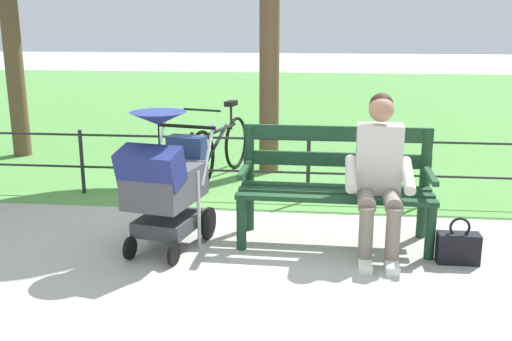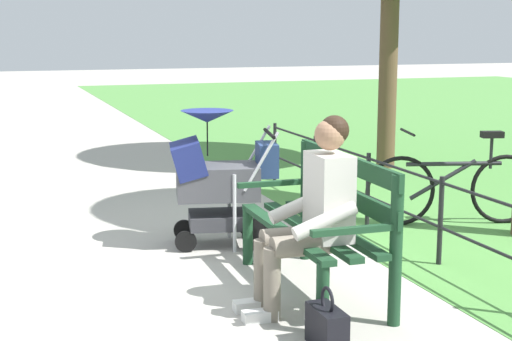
# 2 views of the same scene
# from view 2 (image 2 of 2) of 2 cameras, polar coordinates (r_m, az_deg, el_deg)

# --- Properties ---
(ground_plane) EXTENTS (60.00, 60.00, 0.00)m
(ground_plane) POSITION_cam_2_polar(r_m,az_deg,el_deg) (6.30, 0.70, -6.41)
(ground_plane) COLOR #ADA89E
(park_bench) EXTENTS (1.61, 0.63, 0.96)m
(park_bench) POSITION_cam_2_polar(r_m,az_deg,el_deg) (5.44, 4.93, -3.41)
(park_bench) COLOR #193D23
(park_bench) RESTS_ON ground
(person_on_bench) EXTENTS (0.54, 0.74, 1.28)m
(person_on_bench) POSITION_cam_2_polar(r_m,az_deg,el_deg) (5.02, 4.19, -2.79)
(person_on_bench) COLOR slate
(person_on_bench) RESTS_ON ground
(stroller) EXTENTS (0.66, 0.96, 1.15)m
(stroller) POSITION_cam_2_polar(r_m,az_deg,el_deg) (6.55, -2.90, -0.43)
(stroller) COLOR black
(stroller) RESTS_ON ground
(handbag) EXTENTS (0.32, 0.14, 0.37)m
(handbag) POSITION_cam_2_polar(r_m,az_deg,el_deg) (4.58, 5.20, -11.31)
(handbag) COLOR black
(handbag) RESTS_ON ground
(park_fence) EXTENTS (6.11, 0.04, 0.70)m
(park_fence) POSITION_cam_2_polar(r_m,az_deg,el_deg) (6.70, 10.56, -1.93)
(park_fence) COLOR black
(park_fence) RESTS_ON ground
(bicycle) EXTENTS (0.56, 1.62, 0.89)m
(bicycle) POSITION_cam_2_polar(r_m,az_deg,el_deg) (7.51, 14.23, -1.14)
(bicycle) COLOR black
(bicycle) RESTS_ON ground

